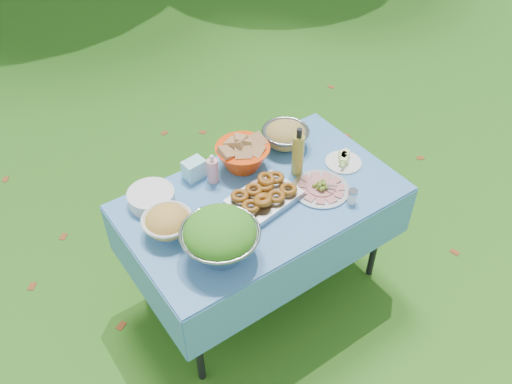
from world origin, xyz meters
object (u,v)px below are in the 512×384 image
Objects in this scene: plate_stack at (151,197)px; oil_bottle at (298,151)px; pasta_bowl_steel at (285,135)px; charcuterie_platter at (321,185)px; salad_bowl at (220,237)px; picnic_table at (261,244)px; bread_bowl at (243,152)px.

oil_bottle is (0.77, -0.25, 0.11)m from plate_stack.
pasta_bowl_steel is (0.87, -0.01, 0.04)m from plate_stack.
salad_bowl is at bearing -173.71° from charcuterie_platter.
salad_bowl reaches higher than charcuterie_platter.
salad_bowl is at bearing -158.50° from oil_bottle.
picnic_table is at bearing -170.06° from oil_bottle.
oil_bottle reaches higher than bread_bowl.
plate_stack is 0.87m from pasta_bowl_steel.
pasta_bowl_steel is at bearing 37.40° from picnic_table.
pasta_bowl_steel is at bearing 33.13° from salad_bowl.
picnic_table is 0.60m from oil_bottle.
plate_stack and charcuterie_platter have the same top height.
bread_bowl is at bearing -176.94° from pasta_bowl_steel.
plate_stack is 0.80× the size of charcuterie_platter.
pasta_bowl_steel is at bearing -0.83° from plate_stack.
charcuterie_platter is (0.79, -0.44, 0.00)m from plate_stack.
pasta_bowl_steel is at bearing 3.06° from bread_bowl.
salad_bowl is (-0.39, -0.21, 0.50)m from picnic_table.
picnic_table is 4.92× the size of oil_bottle.
picnic_table is 5.90× the size of plate_stack.
charcuterie_platter is (0.29, -0.14, 0.42)m from picnic_table.
plate_stack is at bearing 179.17° from pasta_bowl_steel.
oil_bottle is (-0.02, 0.19, 0.11)m from charcuterie_platter.
pasta_bowl_steel is 0.27m from oil_bottle.
charcuterie_platter reaches higher than picnic_table.
pasta_bowl_steel is 0.88× the size of charcuterie_platter.
charcuterie_platter is at bearing -100.92° from pasta_bowl_steel.
salad_bowl is 0.71m from oil_bottle.
bread_bowl is at bearing 119.59° from charcuterie_platter.
salad_bowl is 1.20× the size of charcuterie_platter.
plate_stack is at bearing 162.13° from oil_bottle.
oil_bottle reaches higher than plate_stack.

